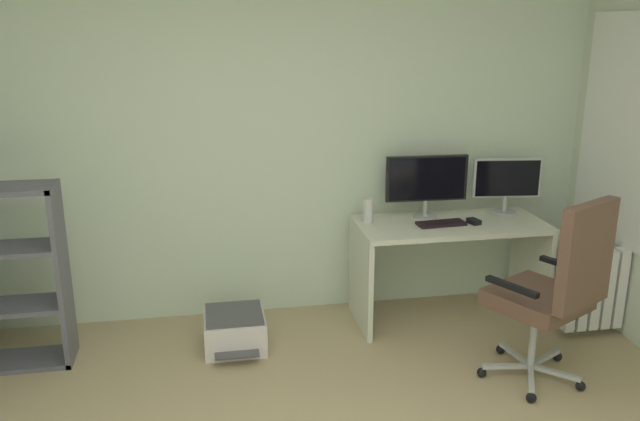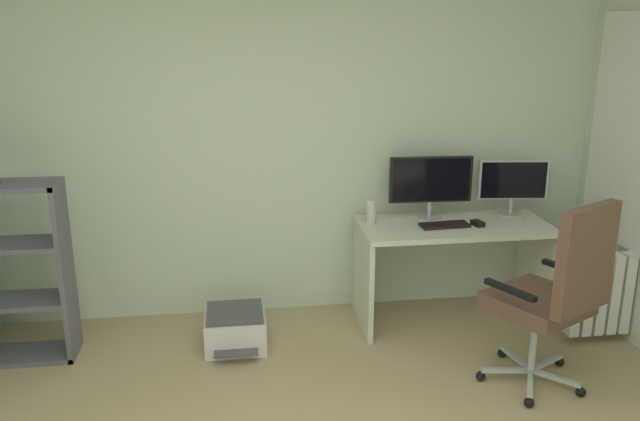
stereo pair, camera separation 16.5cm
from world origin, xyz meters
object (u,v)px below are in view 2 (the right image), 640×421
object	(u,v)px
computer_mouse	(478,223)
office_chair	(556,290)
desktop_speaker	(371,211)
keyboard	(444,225)
monitor_secondary	(513,182)
monitor_main	(431,182)
desk	(453,251)
radiator	(618,293)
printer	(235,328)

from	to	relation	value
computer_mouse	office_chair	xyz separation A→B (m)	(0.12, -0.92, -0.12)
desktop_speaker	keyboard	bearing A→B (deg)	-17.91
office_chair	keyboard	bearing A→B (deg)	111.06
monitor_secondary	computer_mouse	size ratio (longest dim) A/B	5.04
monitor_main	monitor_secondary	size ratio (longest dim) A/B	1.18
monitor_main	keyboard	size ratio (longest dim) A/B	1.75
monitor_secondary	keyboard	bearing A→B (deg)	-160.18
desk	radiator	xyz separation A→B (m)	(1.02, -0.45, -0.19)
desktop_speaker	radiator	size ratio (longest dim) A/B	0.24
keyboard	computer_mouse	bearing A→B (deg)	-7.61
desk	radiator	world-z (taller)	desk
office_chair	printer	world-z (taller)	office_chair
monitor_main	radiator	xyz separation A→B (m)	(1.16, -0.61, -0.67)
radiator	desk	bearing A→B (deg)	156.15
office_chair	radiator	world-z (taller)	office_chair
monitor_secondary	office_chair	distance (m)	1.20
desk	computer_mouse	size ratio (longest dim) A/B	13.33
monitor_secondary	computer_mouse	xyz separation A→B (m)	(-0.33, -0.22, -0.23)
monitor_secondary	printer	distance (m)	2.23
monitor_secondary	computer_mouse	bearing A→B (deg)	-146.78
desk	office_chair	xyz separation A→B (m)	(0.27, -0.98, 0.10)
computer_mouse	office_chair	world-z (taller)	office_chair
monitor_main	office_chair	distance (m)	1.26
monitor_main	office_chair	world-z (taller)	monitor_main
monitor_secondary	radiator	distance (m)	1.03
desk	desktop_speaker	size ratio (longest dim) A/B	7.84
keyboard	office_chair	bearing A→B (deg)	-73.36
desktop_speaker	radiator	xyz separation A→B (m)	(1.59, -0.56, -0.48)
desktop_speaker	printer	xyz separation A→B (m)	(-0.98, -0.29, -0.70)
monitor_main	office_chair	xyz separation A→B (m)	(0.41, -1.13, -0.37)
monitor_main	keyboard	xyz separation A→B (m)	(0.05, -0.20, -0.26)
monitor_main	office_chair	size ratio (longest dim) A/B	0.51
desktop_speaker	radiator	bearing A→B (deg)	-19.29
desk	office_chair	bearing A→B (deg)	-74.66
computer_mouse	printer	size ratio (longest dim) A/B	0.21
monitor_main	monitor_secondary	bearing A→B (deg)	0.01
monitor_secondary	desktop_speaker	world-z (taller)	monitor_secondary
monitor_main	printer	bearing A→B (deg)	-166.60
desktop_speaker	printer	distance (m)	1.24
desk	desktop_speaker	xyz separation A→B (m)	(-0.58, 0.11, 0.29)
monitor_secondary	office_chair	size ratio (longest dim) A/B	0.43
monitor_main	computer_mouse	world-z (taller)	monitor_main
desk	office_chair	size ratio (longest dim) A/B	1.14
monitor_secondary	monitor_main	bearing A→B (deg)	-179.99
monitor_secondary	printer	size ratio (longest dim) A/B	1.05
monitor_main	radiator	bearing A→B (deg)	-27.66
keyboard	computer_mouse	xyz separation A→B (m)	(0.24, -0.01, 0.01)
computer_mouse	desktop_speaker	world-z (taller)	desktop_speaker
monitor_main	computer_mouse	distance (m)	0.44
desktop_speaker	office_chair	distance (m)	1.39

